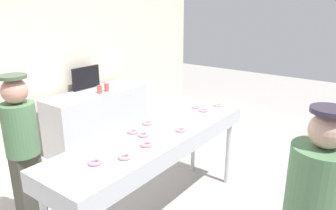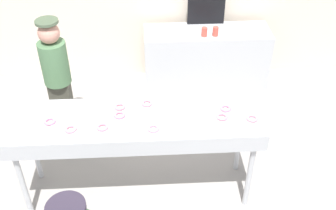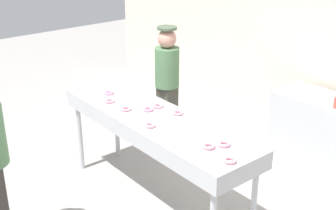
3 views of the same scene
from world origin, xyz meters
TOP-DOWN VIEW (x-y plane):
  - back_wall at (0.00, 2.45)m, footprint 8.00×0.12m
  - fryer_conveyor at (0.00, 0.00)m, footprint 2.45×0.68m
  - strawberry_donut_0 at (0.83, -0.05)m, footprint 0.16×0.16m
  - strawberry_donut_1 at (-0.30, -0.14)m, footprint 0.15×0.15m
  - strawberry_donut_2 at (0.12, 0.21)m, footprint 0.14×0.14m
  - strawberry_donut_3 at (-0.15, 0.17)m, footprint 0.13×0.13m
  - strawberry_donut_4 at (1.12, -0.09)m, footprint 0.13×0.13m
  - strawberry_donut_5 at (-0.59, -0.15)m, footprint 0.12×0.12m
  - strawberry_donut_6 at (-0.15, 0.03)m, footprint 0.15×0.15m
  - strawberry_donut_7 at (0.89, 0.08)m, footprint 0.15×0.15m
  - strawberry_donut_8 at (0.17, -0.18)m, footprint 0.16×0.16m
  - strawberry_donut_9 at (-0.80, -0.02)m, footprint 0.16×0.16m
  - worker_baker at (-0.90, 0.90)m, footprint 0.31×0.31m
  - prep_counter at (0.98, 2.00)m, footprint 1.75×0.58m
  - paper_cup_0 at (0.91, 1.85)m, footprint 0.08×0.08m
  - paper_cup_1 at (1.06, 1.86)m, footprint 0.08×0.08m
  - menu_display at (0.98, 2.24)m, footprint 0.52×0.04m

SIDE VIEW (x-z plane):
  - prep_counter at x=0.98m, z-range 0.00..0.91m
  - worker_baker at x=-0.90m, z-range 0.10..1.73m
  - fryer_conveyor at x=0.00m, z-range 0.42..1.44m
  - paper_cup_0 at x=0.91m, z-range 0.91..1.03m
  - paper_cup_1 at x=1.06m, z-range 0.91..1.03m
  - strawberry_donut_0 at x=0.83m, z-range 1.02..1.05m
  - strawberry_donut_1 at x=-0.30m, z-range 1.02..1.05m
  - strawberry_donut_2 at x=0.12m, z-range 1.02..1.05m
  - strawberry_donut_3 at x=-0.15m, z-range 1.02..1.05m
  - strawberry_donut_4 at x=1.12m, z-range 1.02..1.05m
  - strawberry_donut_5 at x=-0.59m, z-range 1.02..1.05m
  - strawberry_donut_6 at x=-0.15m, z-range 1.02..1.05m
  - strawberry_donut_7 at x=0.89m, z-range 1.02..1.05m
  - strawberry_donut_8 at x=0.17m, z-range 1.02..1.05m
  - strawberry_donut_9 at x=-0.80m, z-range 1.02..1.05m
  - menu_display at x=0.98m, z-range 0.91..1.27m
  - back_wall at x=0.00m, z-range 0.00..3.04m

